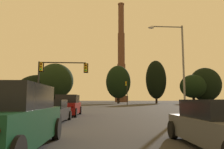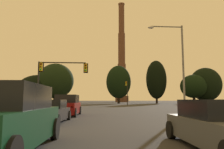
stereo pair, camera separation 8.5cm
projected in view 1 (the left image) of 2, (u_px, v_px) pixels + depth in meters
The scene contains 14 objects.
sedan_left_lane_second at pixel (51, 112), 13.61m from camera, with size 2.14×4.76×1.43m.
suv_left_lane_third at pixel (9, 119), 6.02m from camera, with size 2.22×4.95×1.86m.
suv_left_lane_front at pixel (68, 106), 19.59m from camera, with size 2.24×4.96×1.86m.
sedan_right_lane_third at pixel (223, 126), 6.28m from camera, with size 2.12×4.75×1.43m.
traffic_light_far_right at pixel (127, 89), 57.73m from camera, with size 0.78×0.50×6.36m.
traffic_light_overhead_left at pixel (55, 73), 27.25m from camera, with size 6.33×0.50×6.17m.
street_lamp at pixel (178, 59), 22.85m from camera, with size 3.78×0.36×9.28m.
smokestack at pixel (121, 62), 134.99m from camera, with size 8.05×8.05×62.43m.
treeline_center_right at pixel (193, 86), 79.19m from camera, with size 9.58×8.63×10.51m.
treeline_far_right at pixel (156, 80), 84.24m from camera, with size 7.87×7.08×16.57m.
treeline_left_mid at pixel (205, 84), 81.83m from camera, with size 11.76×10.58×13.42m.
treeline_center_left at pixel (55, 81), 73.68m from camera, with size 12.11×10.90×13.65m.
treeline_right_mid at pixel (118, 82), 81.49m from camera, with size 9.20×8.28×14.17m.
treeline_far_left at pixel (39, 88), 74.48m from camera, with size 13.83×12.45×9.86m.
Camera 1 is at (-0.70, -1.80, 1.42)m, focal length 35.00 mm.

